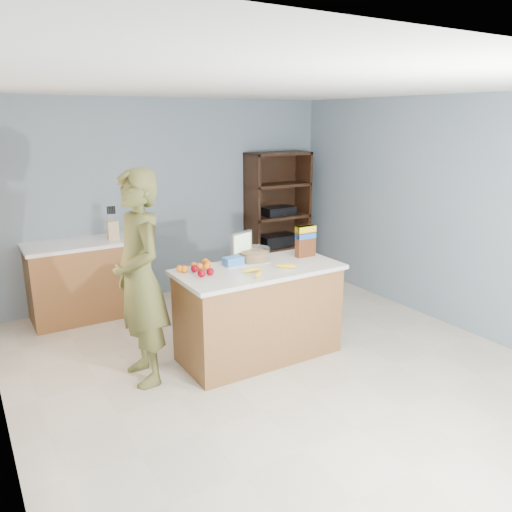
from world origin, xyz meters
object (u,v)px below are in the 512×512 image
person (140,279)px  cereal_box (306,239)px  tv (241,244)px  shelving_unit (276,218)px  counter_peninsula (259,315)px

person → cereal_box: (1.71, -0.06, 0.15)m
person → tv: (1.10, 0.18, 0.12)m
tv → shelving_unit: bearing=48.0°
person → tv: person is taller
counter_peninsula → cereal_box: (0.60, 0.08, 0.67)m
person → tv: bearing=98.2°
shelving_unit → counter_peninsula: bearing=-127.1°
counter_peninsula → tv: (-0.00, 0.32, 0.64)m
counter_peninsula → shelving_unit: 2.61m
shelving_unit → person: 3.26m
counter_peninsula → cereal_box: size_ratio=4.95×
counter_peninsula → tv: size_ratio=5.53×
person → cereal_box: person is taller
shelving_unit → person: size_ratio=0.96×
counter_peninsula → person: size_ratio=0.83×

